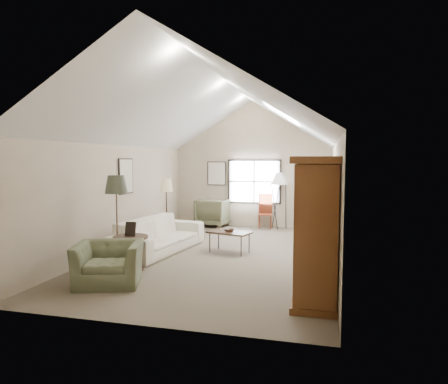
% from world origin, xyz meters
% --- Properties ---
extents(room_shell, '(5.01, 8.01, 4.00)m').
position_xyz_m(room_shell, '(0.00, 0.00, 3.21)').
color(room_shell, '#675C49').
rests_on(room_shell, ground).
extents(window, '(1.72, 0.08, 1.42)m').
position_xyz_m(window, '(0.10, 3.96, 1.45)').
color(window, black).
rests_on(window, room_shell).
extents(skylight, '(0.80, 1.20, 0.52)m').
position_xyz_m(skylight, '(1.30, 0.90, 3.22)').
color(skylight, white).
rests_on(skylight, room_shell).
extents(wall_art, '(1.97, 3.71, 0.88)m').
position_xyz_m(wall_art, '(-1.88, 1.94, 1.73)').
color(wall_art, black).
rests_on(wall_art, room_shell).
extents(armoire, '(0.60, 1.50, 2.20)m').
position_xyz_m(armoire, '(2.18, -2.40, 1.10)').
color(armoire, brown).
rests_on(armoire, ground).
extents(tv_alcove, '(0.32, 1.30, 2.10)m').
position_xyz_m(tv_alcove, '(2.34, 1.60, 1.15)').
color(tv_alcove, white).
rests_on(tv_alcove, ground).
extents(media_console, '(0.34, 1.18, 0.60)m').
position_xyz_m(media_console, '(2.32, 1.60, 0.30)').
color(media_console, '#382316').
rests_on(media_console, ground).
extents(tv_panel, '(0.05, 0.90, 0.55)m').
position_xyz_m(tv_panel, '(2.32, 1.60, 0.92)').
color(tv_panel, black).
rests_on(tv_panel, media_console).
extents(sofa, '(1.43, 2.83, 0.79)m').
position_xyz_m(sofa, '(-1.46, -0.05, 0.39)').
color(sofa, '#EEE8CE').
rests_on(sofa, ground).
extents(armchair_near, '(1.36, 1.27, 0.72)m').
position_xyz_m(armchair_near, '(-1.33, -2.52, 0.36)').
color(armchair_near, '#525B40').
rests_on(armchair_near, ground).
extents(armchair_far, '(1.07, 1.09, 0.90)m').
position_xyz_m(armchair_far, '(-1.19, 3.70, 0.45)').
color(armchair_far, '#5E6043').
rests_on(armchair_far, ground).
extents(coffee_table, '(1.07, 0.78, 0.49)m').
position_xyz_m(coffee_table, '(0.16, 0.26, 0.25)').
color(coffee_table, '#322414').
rests_on(coffee_table, ground).
extents(bowl, '(0.29, 0.29, 0.06)m').
position_xyz_m(bowl, '(0.16, 0.26, 0.52)').
color(bowl, '#352215').
rests_on(bowl, coffee_table).
extents(side_table, '(0.77, 0.77, 0.68)m').
position_xyz_m(side_table, '(-1.36, -1.65, 0.34)').
color(side_table, '#3A2217').
rests_on(side_table, ground).
extents(side_chair, '(0.45, 0.45, 1.07)m').
position_xyz_m(side_chair, '(0.50, 3.70, 0.54)').
color(side_chair, brown).
rests_on(side_chair, ground).
extents(tripod_lamp, '(0.57, 0.57, 1.78)m').
position_xyz_m(tripod_lamp, '(0.92, 3.70, 0.89)').
color(tripod_lamp, silver).
rests_on(tripod_lamp, ground).
extents(dark_lamp, '(0.51, 0.51, 1.88)m').
position_xyz_m(dark_lamp, '(-1.76, -1.45, 0.94)').
color(dark_lamp, '#292D20').
rests_on(dark_lamp, ground).
extents(tan_lamp, '(0.38, 0.38, 1.69)m').
position_xyz_m(tan_lamp, '(-1.76, 1.15, 0.85)').
color(tan_lamp, tan).
rests_on(tan_lamp, ground).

